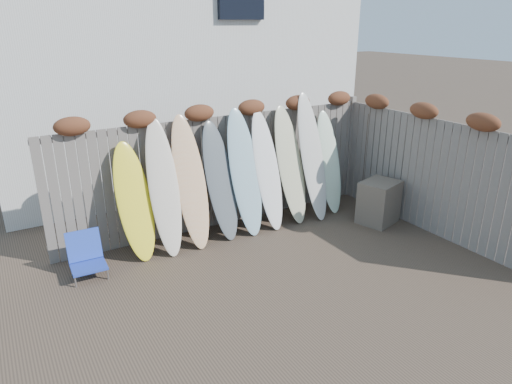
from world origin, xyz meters
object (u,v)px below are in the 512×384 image
wooden_crate (379,202)px  surfboard_0 (134,202)px  beach_chair (86,256)px  lattice_panel (391,165)px

wooden_crate → surfboard_0: bearing=166.4°
beach_chair → surfboard_0: surfboard_0 is taller
beach_chair → lattice_panel: (5.66, -0.47, 0.61)m
beach_chair → wooden_crate: bearing=-9.2°
beach_chair → surfboard_0: size_ratio=0.34×
wooden_crate → lattice_panel: lattice_panel is taller
beach_chair → lattice_panel: bearing=-4.7°
lattice_panel → surfboard_0: size_ratio=0.97×
lattice_panel → surfboard_0: 4.87m
lattice_panel → surfboard_0: (-4.82, 0.66, -0.00)m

